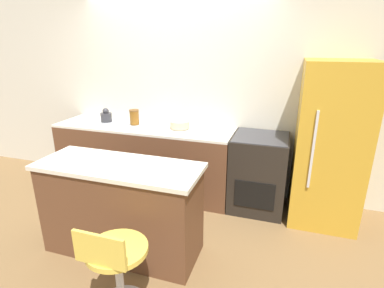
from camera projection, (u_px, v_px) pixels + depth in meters
The scene contains 10 objects.
ground_plane at pixel (160, 204), 3.83m from camera, with size 14.00×14.00×0.00m, color brown.
wall_back at pixel (178, 94), 4.04m from camera, with size 8.00×0.06×2.60m.
back_counter at pixel (145, 158), 4.09m from camera, with size 2.40×0.66×0.92m.
kitchen_island at pixel (122, 208), 2.86m from camera, with size 1.54×0.59×0.92m.
oven_range at pixel (258, 172), 3.65m from camera, with size 0.65×0.67×0.92m.
refrigerator at pixel (329, 145), 3.27m from camera, with size 0.71×0.74×1.80m.
stool_chair at pixel (117, 268), 2.19m from camera, with size 0.45×0.45×0.81m.
kettle at pixel (106, 116), 4.11m from camera, with size 0.15×0.15×0.19m.
mixing_bowl at pixel (180, 125), 3.81m from camera, with size 0.25×0.25×0.09m.
canister_jar at pixel (134, 117), 3.98m from camera, with size 0.13×0.13×0.19m.
Camera 1 is at (1.43, -3.08, 1.97)m, focal length 28.00 mm.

